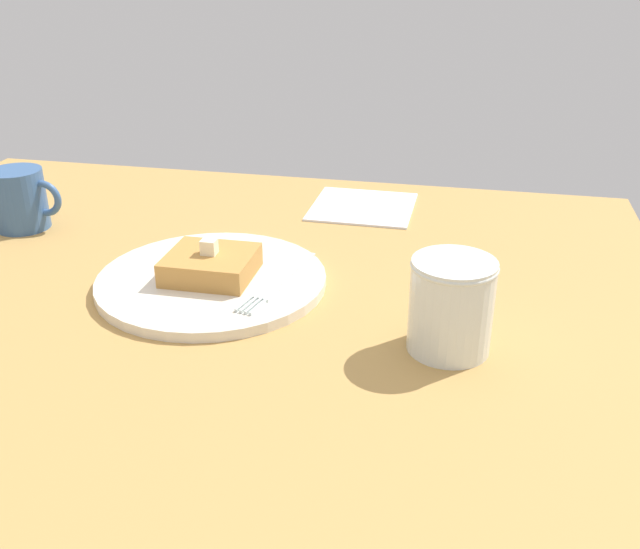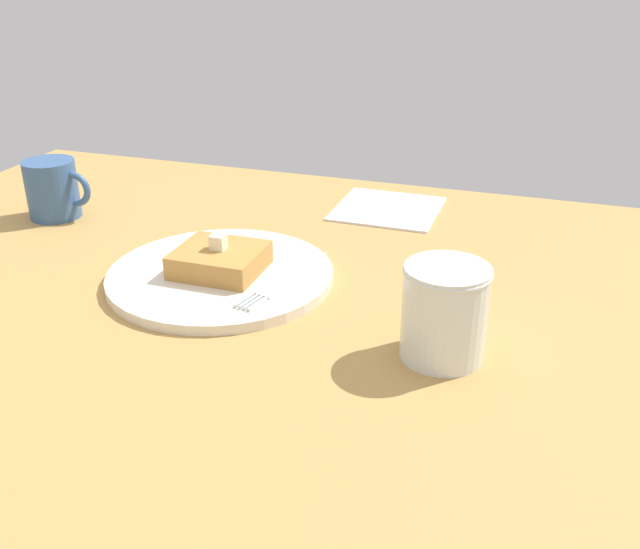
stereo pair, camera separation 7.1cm
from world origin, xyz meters
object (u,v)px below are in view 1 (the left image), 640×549
object	(u,v)px
syrup_jar	(451,310)
napkin	(363,207)
plate	(212,280)
coffee_mug	(20,199)
fork	(276,285)

from	to	relation	value
syrup_jar	napkin	xyz separation A→B (cm)	(-13.83, 36.57, -3.97)
plate	syrup_jar	size ratio (longest dim) A/B	2.82
syrup_jar	coffee_mug	xyz separation A→B (cm)	(-56.80, 19.48, -0.12)
napkin	fork	bearing A→B (deg)	-99.45
fork	napkin	distance (cm)	29.87
fork	coffee_mug	bearing A→B (deg)	162.02
napkin	plate	bearing A→B (deg)	-113.91
plate	syrup_jar	world-z (taller)	syrup_jar
syrup_jar	coffee_mug	size ratio (longest dim) A/B	0.94
plate	coffee_mug	xyz separation A→B (cm)	(-30.39, 11.29, 3.35)
napkin	coffee_mug	bearing A→B (deg)	-158.31
coffee_mug	fork	bearing A→B (deg)	-17.98
plate	fork	xyz separation A→B (cm)	(7.68, -1.06, 0.68)
plate	syrup_jar	bearing A→B (deg)	-17.24
fork	coffee_mug	xyz separation A→B (cm)	(-38.07, 12.35, 2.67)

